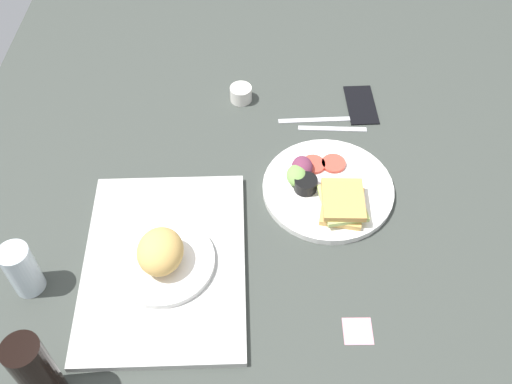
{
  "coord_description": "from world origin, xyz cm",
  "views": [
    {
      "loc": [
        -79.58,
        0.11,
        104.62
      ],
      "look_at": [
        2.0,
        3.0,
        4.0
      ],
      "focal_mm": 41.55,
      "sensor_mm": 36.0,
      "label": 1
    }
  ],
  "objects_px": {
    "bread_plate_near": "(162,256)",
    "drinking_glass": "(22,270)",
    "plate_with_salad": "(327,189)",
    "espresso_cup": "(241,94)",
    "soda_bottle": "(37,373)",
    "sticky_note": "(358,331)",
    "cell_phone": "(361,104)",
    "fork": "(333,128)",
    "knife": "(316,120)",
    "serving_tray": "(165,263)"
  },
  "relations": [
    {
      "from": "knife",
      "to": "sticky_note",
      "type": "bearing_deg",
      "value": 91.24
    },
    {
      "from": "soda_bottle",
      "to": "sticky_note",
      "type": "xyz_separation_m",
      "value": [
        0.14,
        -0.56,
        -0.09
      ]
    },
    {
      "from": "drinking_glass",
      "to": "soda_bottle",
      "type": "xyz_separation_m",
      "value": [
        -0.22,
        -0.1,
        0.03
      ]
    },
    {
      "from": "soda_bottle",
      "to": "sticky_note",
      "type": "bearing_deg",
      "value": -75.87
    },
    {
      "from": "fork",
      "to": "cell_phone",
      "type": "height_order",
      "value": "cell_phone"
    },
    {
      "from": "sticky_note",
      "to": "fork",
      "type": "bearing_deg",
      "value": 2.48
    },
    {
      "from": "bread_plate_near",
      "to": "fork",
      "type": "height_order",
      "value": "bread_plate_near"
    },
    {
      "from": "drinking_glass",
      "to": "fork",
      "type": "xyz_separation_m",
      "value": [
        0.47,
        -0.63,
        -0.06
      ]
    },
    {
      "from": "soda_bottle",
      "to": "serving_tray",
      "type": "bearing_deg",
      "value": -31.33
    },
    {
      "from": "espresso_cup",
      "to": "fork",
      "type": "xyz_separation_m",
      "value": [
        -0.1,
        -0.23,
        -0.02
      ]
    },
    {
      "from": "serving_tray",
      "to": "sticky_note",
      "type": "xyz_separation_m",
      "value": [
        -0.13,
        -0.39,
        -0.01
      ]
    },
    {
      "from": "plate_with_salad",
      "to": "bread_plate_near",
      "type": "bearing_deg",
      "value": 121.83
    },
    {
      "from": "bread_plate_near",
      "to": "drinking_glass",
      "type": "distance_m",
      "value": 0.27
    },
    {
      "from": "serving_tray",
      "to": "cell_phone",
      "type": "distance_m",
      "value": 0.67
    },
    {
      "from": "drinking_glass",
      "to": "sticky_note",
      "type": "xyz_separation_m",
      "value": [
        -0.08,
        -0.65,
        -0.06
      ]
    },
    {
      "from": "espresso_cup",
      "to": "fork",
      "type": "relative_size",
      "value": 0.33
    },
    {
      "from": "drinking_glass",
      "to": "espresso_cup",
      "type": "bearing_deg",
      "value": -34.8
    },
    {
      "from": "drinking_glass",
      "to": "cell_phone",
      "type": "distance_m",
      "value": 0.9
    },
    {
      "from": "serving_tray",
      "to": "plate_with_salad",
      "type": "bearing_deg",
      "value": -59.15
    },
    {
      "from": "soda_bottle",
      "to": "sticky_note",
      "type": "height_order",
      "value": "soda_bottle"
    },
    {
      "from": "cell_phone",
      "to": "fork",
      "type": "bearing_deg",
      "value": 134.14
    },
    {
      "from": "bread_plate_near",
      "to": "cell_phone",
      "type": "distance_m",
      "value": 0.67
    },
    {
      "from": "serving_tray",
      "to": "soda_bottle",
      "type": "distance_m",
      "value": 0.33
    },
    {
      "from": "bread_plate_near",
      "to": "espresso_cup",
      "type": "relative_size",
      "value": 3.75
    },
    {
      "from": "espresso_cup",
      "to": "bread_plate_near",
      "type": "bearing_deg",
      "value": 165.77
    },
    {
      "from": "bread_plate_near",
      "to": "soda_bottle",
      "type": "relative_size",
      "value": 1.12
    },
    {
      "from": "plate_with_salad",
      "to": "espresso_cup",
      "type": "relative_size",
      "value": 5.3
    },
    {
      "from": "bread_plate_near",
      "to": "plate_with_salad",
      "type": "bearing_deg",
      "value": -58.17
    },
    {
      "from": "plate_with_salad",
      "to": "cell_phone",
      "type": "distance_m",
      "value": 0.31
    },
    {
      "from": "serving_tray",
      "to": "plate_with_salad",
      "type": "height_order",
      "value": "plate_with_salad"
    },
    {
      "from": "drinking_glass",
      "to": "espresso_cup",
      "type": "distance_m",
      "value": 0.69
    },
    {
      "from": "serving_tray",
      "to": "soda_bottle",
      "type": "relative_size",
      "value": 2.39
    },
    {
      "from": "plate_with_salad",
      "to": "espresso_cup",
      "type": "xyz_separation_m",
      "value": [
        0.31,
        0.21,
        0.0
      ]
    },
    {
      "from": "drinking_glass",
      "to": "sticky_note",
      "type": "bearing_deg",
      "value": -96.69
    },
    {
      "from": "espresso_cup",
      "to": "drinking_glass",
      "type": "bearing_deg",
      "value": 145.2
    },
    {
      "from": "plate_with_salad",
      "to": "sticky_note",
      "type": "xyz_separation_m",
      "value": [
        -0.34,
        -0.05,
        -0.02
      ]
    },
    {
      "from": "fork",
      "to": "knife",
      "type": "distance_m",
      "value": 0.05
    },
    {
      "from": "cell_phone",
      "to": "sticky_note",
      "type": "height_order",
      "value": "cell_phone"
    },
    {
      "from": "serving_tray",
      "to": "sticky_note",
      "type": "relative_size",
      "value": 8.04
    },
    {
      "from": "fork",
      "to": "plate_with_salad",
      "type": "bearing_deg",
      "value": 83.49
    },
    {
      "from": "serving_tray",
      "to": "plate_with_salad",
      "type": "relative_size",
      "value": 1.52
    },
    {
      "from": "bread_plate_near",
      "to": "soda_bottle",
      "type": "distance_m",
      "value": 0.32
    },
    {
      "from": "knife",
      "to": "cell_phone",
      "type": "relative_size",
      "value": 1.32
    },
    {
      "from": "serving_tray",
      "to": "espresso_cup",
      "type": "relative_size",
      "value": 8.04
    },
    {
      "from": "drinking_glass",
      "to": "plate_with_salad",
      "type": "bearing_deg",
      "value": -66.6
    },
    {
      "from": "serving_tray",
      "to": "bread_plate_near",
      "type": "distance_m",
      "value": 0.04
    },
    {
      "from": "bread_plate_near",
      "to": "plate_with_salad",
      "type": "height_order",
      "value": "bread_plate_near"
    },
    {
      "from": "knife",
      "to": "cell_phone",
      "type": "height_order",
      "value": "cell_phone"
    },
    {
      "from": "fork",
      "to": "sticky_note",
      "type": "distance_m",
      "value": 0.54
    },
    {
      "from": "soda_bottle",
      "to": "fork",
      "type": "relative_size",
      "value": 1.11
    }
  ]
}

